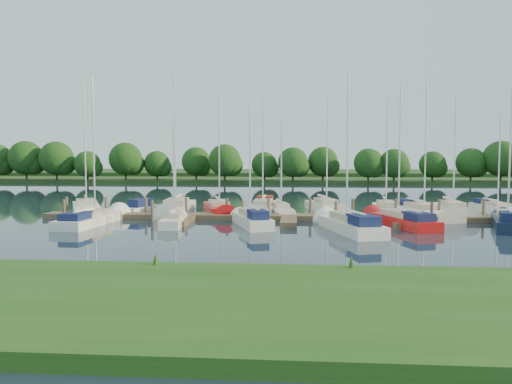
# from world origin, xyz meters

# --- Properties ---
(ground) EXTENTS (260.00, 260.00, 0.00)m
(ground) POSITION_xyz_m (0.00, 0.00, 0.00)
(ground) COLOR #17232E
(ground) RESTS_ON ground
(near_bank) EXTENTS (90.00, 10.00, 0.50)m
(near_bank) POSITION_xyz_m (0.00, -16.00, 0.25)
(near_bank) COLOR #224814
(near_bank) RESTS_ON ground
(dock) EXTENTS (40.00, 6.00, 0.40)m
(dock) POSITION_xyz_m (0.00, 7.31, 0.20)
(dock) COLOR #4B392A
(dock) RESTS_ON ground
(mooring_pilings) EXTENTS (38.24, 2.84, 2.00)m
(mooring_pilings) POSITION_xyz_m (0.00, 8.43, 0.60)
(mooring_pilings) COLOR #473D33
(mooring_pilings) RESTS_ON ground
(far_shore) EXTENTS (180.00, 30.00, 0.60)m
(far_shore) POSITION_xyz_m (0.00, 75.00, 0.30)
(far_shore) COLOR #213C17
(far_shore) RESTS_ON ground
(distant_hill) EXTENTS (220.00, 40.00, 1.40)m
(distant_hill) POSITION_xyz_m (0.00, 100.00, 0.70)
(distant_hill) COLOR #2E4E22
(distant_hill) RESTS_ON ground
(treeline) EXTENTS (144.94, 9.87, 8.24)m
(treeline) POSITION_xyz_m (0.15, 62.26, 4.16)
(treeline) COLOR #38281C
(treeline) RESTS_ON ground
(sailboat_n_0) EXTENTS (5.37, 8.97, 11.76)m
(sailboat_n_0) POSITION_xyz_m (-17.93, 10.84, 0.28)
(sailboat_n_0) COLOR white
(sailboat_n_0) RESTS_ON ground
(motorboat) EXTENTS (2.71, 4.92, 1.62)m
(motorboat) POSITION_xyz_m (-13.27, 11.35, 0.34)
(motorboat) COLOR white
(motorboat) RESTS_ON ground
(sailboat_n_2) EXTENTS (3.09, 10.17, 12.83)m
(sailboat_n_2) POSITION_xyz_m (-10.14, 12.02, 0.28)
(sailboat_n_2) COLOR white
(sailboat_n_2) RESTS_ON ground
(sailboat_n_3) EXTENTS (4.02, 8.86, 11.18)m
(sailboat_n_3) POSITION_xyz_m (-6.30, 12.25, 0.27)
(sailboat_n_3) COLOR #B31011
(sailboat_n_3) RESTS_ON ground
(sailboat_n_4) EXTENTS (2.17, 8.61, 11.06)m
(sailboat_n_4) POSITION_xyz_m (-2.41, 13.18, 0.33)
(sailboat_n_4) COLOR white
(sailboat_n_4) RESTS_ON ground
(sailboat_n_5) EXTENTS (2.62, 6.65, 8.52)m
(sailboat_n_5) POSITION_xyz_m (-0.76, 11.46, 0.27)
(sailboat_n_5) COLOR white
(sailboat_n_5) RESTS_ON ground
(sailboat_n_6) EXTENTS (3.48, 8.28, 10.59)m
(sailboat_n_6) POSITION_xyz_m (3.28, 13.93, 0.28)
(sailboat_n_6) COLOR white
(sailboat_n_6) RESTS_ON ground
(sailboat_n_7) EXTENTS (2.57, 8.04, 10.32)m
(sailboat_n_7) POSITION_xyz_m (8.29, 11.84, 0.28)
(sailboat_n_7) COLOR white
(sailboat_n_7) RESTS_ON ground
(sailboat_n_8) EXTENTS (3.85, 9.63, 12.02)m
(sailboat_n_8) POSITION_xyz_m (11.21, 11.29, 0.32)
(sailboat_n_8) COLOR white
(sailboat_n_8) RESTS_ON ground
(sailboat_n_9) EXTENTS (2.15, 8.52, 10.96)m
(sailboat_n_9) POSITION_xyz_m (14.00, 12.18, 0.28)
(sailboat_n_9) COLOR white
(sailboat_n_9) RESTS_ON ground
(sailboat_n_10) EXTENTS (2.51, 7.46, 9.40)m
(sailboat_n_10) POSITION_xyz_m (18.51, 14.48, 0.31)
(sailboat_n_10) COLOR white
(sailboat_n_10) RESTS_ON ground
(sailboat_s_0) EXTENTS (2.68, 9.04, 11.32)m
(sailboat_s_0) POSITION_xyz_m (-14.62, 4.22, 0.31)
(sailboat_s_0) COLOR white
(sailboat_s_0) RESTS_ON ground
(sailboat_s_1) EXTENTS (1.84, 5.91, 7.65)m
(sailboat_s_1) POSITION_xyz_m (-8.38, 3.95, 0.27)
(sailboat_s_1) COLOR white
(sailboat_s_1) RESTS_ON ground
(sailboat_s_2) EXTENTS (3.53, 7.20, 9.46)m
(sailboat_s_2) POSITION_xyz_m (-2.70, 4.11, 0.34)
(sailboat_s_2) COLOR white
(sailboat_s_2) RESTS_ON ground
(sailboat_s_3) EXTENTS (3.99, 8.87, 11.34)m
(sailboat_s_3) POSITION_xyz_m (4.08, 1.81, 0.34)
(sailboat_s_3) COLOR white
(sailboat_s_3) RESTS_ON ground
(sailboat_s_4) EXTENTS (4.04, 8.35, 10.63)m
(sailboat_s_4) POSITION_xyz_m (8.17, 4.95, 0.32)
(sailboat_s_4) COLOR #B31011
(sailboat_s_4) RESTS_ON ground
(sailboat_s_5) EXTENTS (3.89, 7.97, 10.33)m
(sailboat_s_5) POSITION_xyz_m (15.43, 4.35, 0.34)
(sailboat_s_5) COLOR #101C35
(sailboat_s_5) RESTS_ON ground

